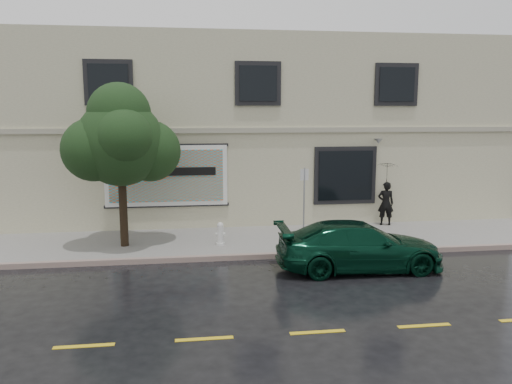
{
  "coord_description": "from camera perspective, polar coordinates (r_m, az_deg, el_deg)",
  "views": [
    {
      "loc": [
        -2.42,
        -12.41,
        4.27
      ],
      "look_at": [
        -0.44,
        2.2,
        1.86
      ],
      "focal_mm": 35.0,
      "sensor_mm": 36.0,
      "label": 1
    }
  ],
  "objects": [
    {
      "name": "sign_pole",
      "position": [
        16.25,
        5.51,
        -0.39
      ],
      "size": [
        0.28,
        0.07,
        2.31
      ],
      "rotation": [
        0.0,
        0.0,
        0.19
      ],
      "color": "#95969D",
      "rests_on": "sidewalk"
    },
    {
      "name": "fire_hydrant",
      "position": [
        15.54,
        -4.1,
        -4.8
      ],
      "size": [
        0.29,
        0.28,
        0.72
      ],
      "rotation": [
        0.0,
        0.0,
        -0.31
      ],
      "color": "silver",
      "rests_on": "sidewalk"
    },
    {
      "name": "street_tree",
      "position": [
        15.51,
        -15.24,
        5.41
      ],
      "size": [
        2.61,
        2.61,
        4.48
      ],
      "color": "black",
      "rests_on": "sidewalk"
    },
    {
      "name": "sidewalk",
      "position": [
        16.4,
        1.04,
        -5.56
      ],
      "size": [
        20.0,
        3.5,
        0.15
      ],
      "primitive_type": "cube",
      "color": "gray",
      "rests_on": "ground"
    },
    {
      "name": "curb",
      "position": [
        14.73,
        2.08,
        -7.29
      ],
      "size": [
        20.0,
        0.18,
        0.16
      ],
      "primitive_type": "cube",
      "color": "slate",
      "rests_on": "ground"
    },
    {
      "name": "ground",
      "position": [
        13.35,
        3.19,
        -9.41
      ],
      "size": [
        90.0,
        90.0,
        0.0
      ],
      "primitive_type": "plane",
      "color": "black",
      "rests_on": "ground"
    },
    {
      "name": "road_marking",
      "position": [
        10.17,
        7.04,
        -15.6
      ],
      "size": [
        19.0,
        0.12,
        0.01
      ],
      "primitive_type": "cube",
      "color": "gold",
      "rests_on": "ground"
    },
    {
      "name": "car",
      "position": [
        13.87,
        11.71,
        -6.04
      ],
      "size": [
        4.53,
        2.07,
        1.31
      ],
      "primitive_type": "imported",
      "rotation": [
        0.0,
        0.0,
        1.55
      ],
      "color": "black",
      "rests_on": "ground"
    },
    {
      "name": "pedestrian",
      "position": [
        18.72,
        14.6,
        -1.27
      ],
      "size": [
        0.64,
        0.49,
        1.59
      ],
      "primitive_type": "imported",
      "rotation": [
        0.0,
        0.0,
        2.94
      ],
      "color": "black",
      "rests_on": "sidewalk"
    },
    {
      "name": "building",
      "position": [
        21.56,
        -1.26,
        7.22
      ],
      "size": [
        20.0,
        8.12,
        7.0
      ],
      "color": "beige",
      "rests_on": "ground"
    },
    {
      "name": "billboard",
      "position": [
        17.49,
        -10.2,
        1.84
      ],
      "size": [
        4.3,
        0.16,
        2.2
      ],
      "color": "white",
      "rests_on": "ground"
    },
    {
      "name": "umbrella",
      "position": [
        18.55,
        14.74,
        2.12
      ],
      "size": [
        1.12,
        1.12,
        0.64
      ],
      "primitive_type": "imported",
      "rotation": [
        0.0,
        0.0,
        -0.38
      ],
      "color": "black",
      "rests_on": "pedestrian"
    }
  ]
}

